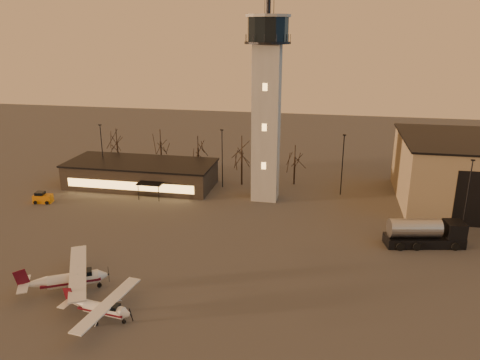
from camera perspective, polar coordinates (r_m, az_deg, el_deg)
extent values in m
plane|color=#484543|center=(49.26, -2.13, -14.09)|extent=(220.00, 220.00, 0.00)
cube|color=gray|center=(72.64, 3.22, 6.73)|extent=(4.00, 4.00, 24.00)
cylinder|color=black|center=(71.27, 3.39, 16.35)|extent=(6.80, 6.80, 0.30)
cylinder|color=black|center=(71.25, 3.42, 17.84)|extent=(6.00, 6.00, 3.40)
cylinder|color=gray|center=(71.27, 3.45, 19.37)|extent=(6.60, 6.60, 0.40)
cylinder|color=black|center=(71.32, 3.47, 20.49)|extent=(0.70, 0.70, 2.40)
cube|color=black|center=(82.84, -11.95, 0.64)|extent=(25.00, 10.00, 4.00)
cube|color=black|center=(82.24, -12.04, 2.07)|extent=(25.40, 10.40, 0.30)
cube|color=#F5B155|center=(78.61, -13.33, -0.71)|extent=(22.00, 0.08, 1.40)
cube|color=black|center=(75.90, -10.93, -0.42)|extent=(4.00, 2.00, 0.20)
cylinder|color=black|center=(87.15, -16.43, 3.20)|extent=(0.16, 0.16, 10.00)
cube|color=black|center=(86.06, -16.72, 6.45)|extent=(0.50, 0.25, 0.18)
cylinder|color=black|center=(79.53, -2.18, 2.56)|extent=(0.16, 0.16, 10.00)
cube|color=black|center=(78.34, -2.23, 6.12)|extent=(0.50, 0.25, 0.18)
cylinder|color=black|center=(77.54, 12.36, 1.74)|extent=(0.16, 0.16, 10.00)
cube|color=black|center=(76.31, 12.62, 5.38)|extent=(0.50, 0.25, 0.18)
cylinder|color=black|center=(68.50, 25.95, -1.88)|extent=(0.16, 0.16, 10.00)
cube|color=black|center=(67.11, 26.54, 2.18)|extent=(0.50, 0.25, 0.18)
cylinder|color=black|center=(92.84, -14.64, 2.88)|extent=(0.28, 0.28, 5.74)
cylinder|color=black|center=(87.25, -5.10, 2.28)|extent=(0.28, 0.28, 5.25)
cylinder|color=black|center=(81.33, 0.22, 1.51)|extent=(0.28, 0.28, 6.16)
cylinder|color=black|center=(82.26, 6.65, 1.15)|extent=(0.28, 0.28, 4.97)
cylinder|color=black|center=(91.52, -9.58, 2.96)|extent=(0.28, 0.28, 5.60)
cylinder|color=white|center=(47.17, -16.21, -14.89)|extent=(4.17, 1.65, 1.15)
cone|color=white|center=(46.00, -13.67, -15.59)|extent=(0.93, 1.19, 1.09)
cone|color=white|center=(48.70, -19.23, -13.91)|extent=(2.22, 1.23, 0.97)
cube|color=black|center=(46.51, -15.33, -14.74)|extent=(1.43, 1.09, 0.62)
cube|color=#4F0B16|center=(47.28, -16.39, -14.89)|extent=(4.87, 1.78, 0.19)
cube|color=white|center=(46.58, -15.83, -14.31)|extent=(2.55, 9.79, 0.12)
cube|color=white|center=(49.10, -20.00, -13.60)|extent=(1.16, 2.99, 0.07)
cube|color=#4F0B16|center=(48.85, -20.16, -12.95)|extent=(1.22, 0.23, 1.50)
cylinder|color=silver|center=(52.48, -19.66, -11.35)|extent=(5.10, 3.66, 1.42)
cone|color=silver|center=(52.36, -16.39, -11.07)|extent=(1.51, 1.66, 1.36)
cone|color=silver|center=(52.79, -23.78, -11.49)|extent=(2.88, 2.31, 1.20)
cube|color=black|center=(52.18, -18.51, -10.78)|extent=(1.99, 1.79, 0.77)
cube|color=#4F0B18|center=(52.52, -19.90, -11.42)|extent=(5.88, 4.12, 0.24)
cube|color=silver|center=(52.05, -19.15, -10.48)|extent=(7.21, 11.34, 0.15)
cube|color=silver|center=(52.89, -24.87, -11.45)|extent=(2.59, 3.64, 0.09)
cube|color=#4F0B18|center=(52.55, -25.10, -10.73)|extent=(1.37, 0.80, 1.85)
cube|color=black|center=(63.87, 21.49, -6.90)|extent=(10.02, 4.57, 1.25)
cube|color=black|center=(64.71, 24.66, -5.51)|extent=(2.74, 3.01, 2.05)
cube|color=black|center=(64.92, 25.34, -5.20)|extent=(0.54, 2.14, 1.14)
cylinder|color=#A1A1A6|center=(62.70, 20.51, -5.49)|extent=(6.72, 3.59, 2.39)
cube|color=#CB720B|center=(79.85, -22.89, -2.11)|extent=(2.98, 1.88, 1.30)
cube|color=black|center=(79.78, -23.19, -1.60)|extent=(1.48, 1.48, 0.74)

